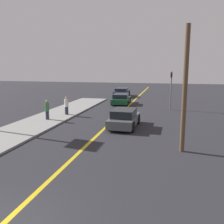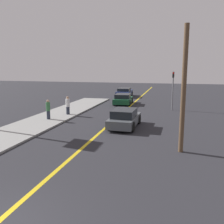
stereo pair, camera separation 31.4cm
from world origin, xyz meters
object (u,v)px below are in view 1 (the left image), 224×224
object	(u,v)px
car_ahead_center	(121,99)
traffic_light	(171,87)
car_near_right_lane	(124,118)
utility_pole	(185,90)
car_far_distant	(122,92)
pedestrian_by_sign	(66,106)
pedestrian_far_standing	(47,110)

from	to	relation	value
car_ahead_center	traffic_light	distance (m)	6.41
car_near_right_lane	utility_pole	xyz separation A→B (m)	(3.83, -4.46, 2.52)
car_ahead_center	utility_pole	distance (m)	16.66
car_far_distant	pedestrian_by_sign	size ratio (longest dim) A/B	2.86
utility_pole	car_ahead_center	bearing A→B (deg)	111.98
pedestrian_far_standing	pedestrian_by_sign	size ratio (longest dim) A/B	0.99
car_ahead_center	pedestrian_far_standing	bearing A→B (deg)	-115.17
pedestrian_far_standing	pedestrian_by_sign	distance (m)	2.40
pedestrian_far_standing	pedestrian_by_sign	xyz separation A→B (m)	(0.67, 2.31, 0.01)
car_far_distant	car_ahead_center	bearing A→B (deg)	-82.21
pedestrian_by_sign	utility_pole	world-z (taller)	utility_pole
pedestrian_far_standing	pedestrian_by_sign	world-z (taller)	pedestrian_by_sign
car_ahead_center	traffic_light	xyz separation A→B (m)	(5.54, -2.71, 1.76)
pedestrian_far_standing	traffic_light	distance (m)	12.22
car_near_right_lane	car_ahead_center	size ratio (longest dim) A/B	1.00
pedestrian_far_standing	traffic_light	world-z (taller)	traffic_light
traffic_light	pedestrian_far_standing	bearing A→B (deg)	-142.27
pedestrian_by_sign	pedestrian_far_standing	bearing A→B (deg)	-106.15
car_far_distant	pedestrian_far_standing	xyz separation A→B (m)	(-2.79, -17.23, 0.29)
car_ahead_center	pedestrian_far_standing	size ratio (longest dim) A/B	2.54
car_far_distant	pedestrian_far_standing	distance (m)	17.46
car_near_right_lane	car_far_distant	xyz separation A→B (m)	(-3.60, 17.90, -0.02)
pedestrian_far_standing	traffic_light	xyz separation A→B (m)	(9.59, 7.42, 1.44)
car_ahead_center	pedestrian_by_sign	bearing A→B (deg)	-116.76
car_ahead_center	pedestrian_far_standing	distance (m)	10.92
car_near_right_lane	utility_pole	size ratio (longest dim) A/B	0.63
car_near_right_lane	traffic_light	distance (m)	8.87
traffic_light	car_far_distant	bearing A→B (deg)	124.77
car_far_distant	traffic_light	xyz separation A→B (m)	(6.81, -9.81, 1.72)
car_near_right_lane	car_far_distant	bearing A→B (deg)	102.85
car_ahead_center	traffic_light	world-z (taller)	traffic_light
car_ahead_center	car_far_distant	bearing A→B (deg)	96.79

